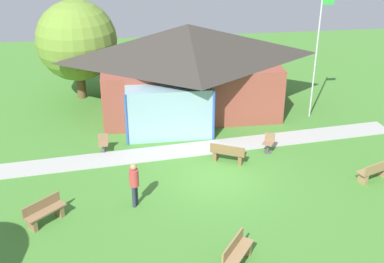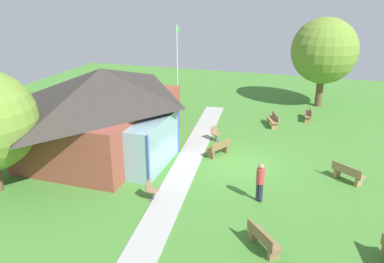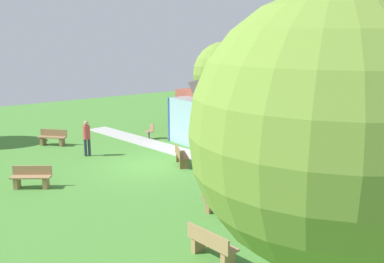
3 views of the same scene
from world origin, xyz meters
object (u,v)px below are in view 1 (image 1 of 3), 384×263
(bench_mid_right, at_px, (375,171))
(tree_behind_pavilion_left, at_px, (77,41))
(flagpole, at_px, (317,52))
(visitor_strolling_lawn, at_px, (134,181))
(bench_rear_near_path, at_px, (228,154))
(bench_mid_left, at_px, (45,212))
(pavilion, at_px, (187,66))
(patio_chair_lawn_spare, at_px, (269,143))
(bench_front_center, at_px, (237,253))
(patio_chair_west, at_px, (103,144))

(bench_mid_right, relative_size, tree_behind_pavilion_left, 0.29)
(bench_mid_right, height_order, tree_behind_pavilion_left, tree_behind_pavilion_left)
(flagpole, xyz_separation_m, visitor_strolling_lawn, (-9.17, -6.89, -2.38))
(bench_rear_near_path, bearing_deg, bench_mid_left, -128.04)
(pavilion, bearing_deg, tree_behind_pavilion_left, 157.39)
(flagpole, distance_m, visitor_strolling_lawn, 11.71)
(pavilion, xyz_separation_m, bench_mid_left, (-6.19, -9.38, -1.93))
(bench_rear_near_path, distance_m, patio_chair_lawn_spare, 2.08)
(pavilion, xyz_separation_m, visitor_strolling_lawn, (-3.06, -8.80, -1.31))
(bench_front_center, distance_m, tree_behind_pavilion_left, 16.03)
(bench_front_center, bearing_deg, bench_mid_right, 158.45)
(pavilion, bearing_deg, patio_chair_west, -133.98)
(patio_chair_west, bearing_deg, flagpole, -163.15)
(bench_mid_left, height_order, visitor_strolling_lawn, visitor_strolling_lawn)
(bench_rear_near_path, relative_size, patio_chair_lawn_spare, 1.79)
(pavilion, height_order, bench_rear_near_path, pavilion)
(patio_chair_lawn_spare, bearing_deg, bench_mid_right, 172.76)
(patio_chair_west, height_order, patio_chair_lawn_spare, same)
(bench_mid_right, xyz_separation_m, patio_chair_west, (-10.73, 3.84, 0.01))
(bench_mid_right, bearing_deg, visitor_strolling_lawn, 161.23)
(flagpole, relative_size, bench_mid_right, 3.99)
(bench_rear_near_path, distance_m, patio_chair_west, 5.49)
(pavilion, xyz_separation_m, patio_chair_west, (-4.30, -4.45, -1.92))
(pavilion, distance_m, visitor_strolling_lawn, 9.40)
(bench_mid_left, distance_m, visitor_strolling_lawn, 3.25)
(bench_rear_near_path, relative_size, tree_behind_pavilion_left, 0.28)
(patio_chair_lawn_spare, bearing_deg, bench_rear_near_path, 51.63)
(patio_chair_lawn_spare, height_order, visitor_strolling_lawn, visitor_strolling_lawn)
(bench_mid_left, distance_m, bench_mid_right, 12.67)
(flagpole, distance_m, bench_mid_left, 14.71)
(bench_mid_left, bearing_deg, bench_front_center, 111.50)
(pavilion, relative_size, visitor_strolling_lawn, 5.61)
(bench_front_center, bearing_deg, bench_mid_left, -80.20)
(flagpole, bearing_deg, patio_chair_lawn_spare, -132.64)
(bench_front_center, distance_m, patio_chair_lawn_spare, 7.64)
(bench_mid_right, height_order, patio_chair_lawn_spare, patio_chair_lawn_spare)
(pavilion, distance_m, bench_front_center, 12.56)
(bench_mid_left, relative_size, tree_behind_pavilion_left, 0.26)
(patio_chair_west, bearing_deg, bench_rear_near_path, 166.08)
(patio_chair_west, distance_m, tree_behind_pavilion_left, 7.49)
(bench_mid_left, xyz_separation_m, patio_chair_lawn_spare, (9.11, 4.00, 0.01))
(patio_chair_lawn_spare, xyz_separation_m, visitor_strolling_lawn, (-5.97, -3.42, 0.61))
(flagpole, height_order, patio_chair_west, flagpole)
(bench_mid_left, relative_size, patio_chair_west, 1.64)
(bench_mid_left, distance_m, tree_behind_pavilion_left, 12.08)
(bench_front_center, bearing_deg, patio_chair_lawn_spare, -166.95)
(pavilion, xyz_separation_m, patio_chair_lawn_spare, (2.92, -5.38, -1.92))
(bench_rear_near_path, bearing_deg, pavilion, 126.01)
(flagpole, xyz_separation_m, bench_front_center, (-6.19, -10.50, -3.00))
(bench_mid_right, relative_size, visitor_strolling_lawn, 0.89)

